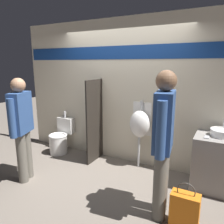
{
  "coord_description": "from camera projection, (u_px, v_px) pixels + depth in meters",
  "views": [
    {
      "loc": [
        1.76,
        -3.14,
        1.88
      ],
      "look_at": [
        0.0,
        0.17,
        1.05
      ],
      "focal_mm": 35.0,
      "sensor_mm": 36.0,
      "label": 1
    }
  ],
  "objects": [
    {
      "name": "ground_plane",
      "position": [
        108.0,
        171.0,
        3.92
      ],
      "size": [
        16.0,
        16.0,
        0.0
      ],
      "primitive_type": "plane",
      "color": "#70665B"
    },
    {
      "name": "display_wall",
      "position": [
        123.0,
        92.0,
        4.14
      ],
      "size": [
        4.57,
        0.07,
        2.7
      ],
      "color": "beige",
      "rests_on": "ground_plane"
    },
    {
      "name": "sink_counter",
      "position": [
        223.0,
        164.0,
        3.24
      ],
      "size": [
        0.84,
        0.57,
        0.84
      ],
      "color": "gray",
      "rests_on": "ground_plane"
    },
    {
      "name": "sink_basin",
      "position": [
        223.0,
        133.0,
        3.21
      ],
      "size": [
        0.36,
        0.36,
        0.24
      ],
      "color": "white",
      "rests_on": "sink_counter"
    },
    {
      "name": "cell_phone",
      "position": [
        207.0,
        137.0,
        3.17
      ],
      "size": [
        0.07,
        0.14,
        0.01
      ],
      "color": "#B7B7BC",
      "rests_on": "sink_counter"
    },
    {
      "name": "divider_near_counter",
      "position": [
        95.0,
        121.0,
        4.21
      ],
      "size": [
        0.03,
        0.55,
        1.59
      ],
      "color": "#28231E",
      "rests_on": "ground_plane"
    },
    {
      "name": "urinal_near_counter",
      "position": [
        140.0,
        124.0,
        3.93
      ],
      "size": [
        0.37,
        0.27,
        1.24
      ],
      "color": "silver",
      "rests_on": "ground_plane"
    },
    {
      "name": "toilet",
      "position": [
        60.0,
        139.0,
        4.7
      ],
      "size": [
        0.39,
        0.55,
        0.87
      ],
      "color": "white",
      "rests_on": "ground_plane"
    },
    {
      "name": "person_in_vest",
      "position": [
        22.0,
        126.0,
        3.45
      ],
      "size": [
        0.32,
        0.55,
        1.67
      ],
      "rotation": [
        0.0,
        0.0,
        1.93
      ],
      "color": "#666056",
      "rests_on": "ground_plane"
    },
    {
      "name": "person_with_lanyard",
      "position": [
        163.0,
        140.0,
        2.59
      ],
      "size": [
        0.27,
        0.63,
        1.82
      ],
      "rotation": [
        0.0,
        0.0,
        1.71
      ],
      "color": "#666056",
      "rests_on": "ground_plane"
    },
    {
      "name": "shopping_bag",
      "position": [
        185.0,
        210.0,
        2.55
      ],
      "size": [
        0.33,
        0.18,
        0.56
      ],
      "color": "orange",
      "rests_on": "ground_plane"
    }
  ]
}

